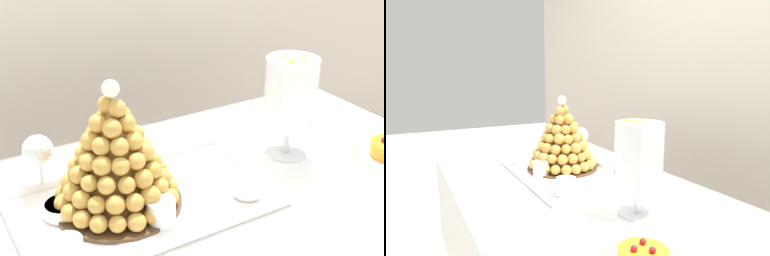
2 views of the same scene
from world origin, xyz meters
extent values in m
cube|color=silver|center=(0.00, 0.93, 1.25)|extent=(4.80, 0.10, 2.50)
cylinder|color=brown|center=(-0.59, -0.29, 0.39)|extent=(0.04, 0.04, 0.78)
cylinder|color=brown|center=(-0.59, 0.29, 0.39)|extent=(0.04, 0.04, 0.78)
cube|color=brown|center=(0.00, 0.00, 0.79)|extent=(1.29, 0.70, 0.02)
cube|color=white|center=(0.00, 0.00, 0.80)|extent=(1.35, 0.76, 0.00)
cube|color=white|center=(0.00, 0.38, 0.61)|extent=(1.35, 0.01, 0.38)
cube|color=white|center=(-0.68, 0.00, 0.61)|extent=(0.01, 0.76, 0.38)
cube|color=white|center=(-0.13, 0.01, 0.81)|extent=(0.55, 0.33, 0.01)
cube|color=white|center=(-0.13, -0.15, 0.82)|extent=(0.55, 0.01, 0.02)
cube|color=white|center=(-0.13, 0.18, 0.82)|extent=(0.55, 0.01, 0.02)
cube|color=white|center=(-0.41, 0.01, 0.82)|extent=(0.01, 0.33, 0.02)
cube|color=white|center=(0.14, 0.01, 0.82)|extent=(0.01, 0.33, 0.02)
cylinder|color=white|center=(-0.13, 0.01, 0.81)|extent=(0.30, 0.30, 0.00)
cylinder|color=#4C331E|center=(-0.19, 0.04, 0.82)|extent=(0.28, 0.28, 0.01)
cone|color=#AF7C35|center=(-0.19, 0.04, 0.94)|extent=(0.19, 0.19, 0.24)
sphere|color=gold|center=(-0.07, 0.04, 0.84)|extent=(0.04, 0.04, 0.04)
sphere|color=gold|center=(-0.08, 0.07, 0.84)|extent=(0.04, 0.04, 0.04)
sphere|color=gold|center=(-0.10, 0.11, 0.84)|extent=(0.04, 0.04, 0.04)
sphere|color=gold|center=(-0.12, 0.13, 0.84)|extent=(0.04, 0.04, 0.04)
sphere|color=gold|center=(-0.16, 0.15, 0.84)|extent=(0.04, 0.04, 0.04)
sphere|color=gold|center=(-0.20, 0.15, 0.84)|extent=(0.04, 0.04, 0.04)
sphere|color=gold|center=(-0.23, 0.14, 0.84)|extent=(0.04, 0.04, 0.04)
sphere|color=gold|center=(-0.27, 0.12, 0.84)|extent=(0.04, 0.04, 0.04)
sphere|color=gold|center=(-0.29, 0.09, 0.84)|extent=(0.04, 0.04, 0.04)
sphere|color=gold|center=(-0.30, 0.05, 0.84)|extent=(0.04, 0.04, 0.04)
sphere|color=gold|center=(-0.30, 0.02, 0.84)|extent=(0.04, 0.04, 0.04)
sphere|color=gold|center=(-0.29, -0.02, 0.84)|extent=(0.04, 0.04, 0.04)
sphere|color=gold|center=(-0.27, -0.05, 0.84)|extent=(0.04, 0.04, 0.04)
sphere|color=gold|center=(-0.23, -0.07, 0.84)|extent=(0.04, 0.04, 0.04)
sphere|color=gold|center=(-0.20, -0.08, 0.84)|extent=(0.04, 0.04, 0.04)
sphere|color=gold|center=(-0.16, -0.08, 0.84)|extent=(0.04, 0.04, 0.04)
sphere|color=gold|center=(-0.12, -0.06, 0.84)|extent=(0.04, 0.04, 0.04)
sphere|color=gold|center=(-0.10, -0.03, 0.84)|extent=(0.04, 0.04, 0.04)
sphere|color=gold|center=(-0.08, 0.00, 0.84)|extent=(0.04, 0.04, 0.04)
sphere|color=gold|center=(-0.10, 0.07, 0.87)|extent=(0.04, 0.04, 0.04)
sphere|color=gold|center=(-0.12, 0.10, 0.87)|extent=(0.04, 0.04, 0.04)
sphere|color=gold|center=(-0.15, 0.12, 0.87)|extent=(0.04, 0.04, 0.04)
sphere|color=gold|center=(-0.18, 0.13, 0.87)|extent=(0.04, 0.04, 0.04)
sphere|color=gold|center=(-0.22, 0.13, 0.87)|extent=(0.04, 0.04, 0.04)
sphere|color=gold|center=(-0.25, 0.11, 0.87)|extent=(0.04, 0.04, 0.04)
sphere|color=gold|center=(-0.28, 0.08, 0.87)|extent=(0.04, 0.04, 0.04)
sphere|color=gold|center=(-0.29, 0.04, 0.87)|extent=(0.04, 0.04, 0.04)
sphere|color=gold|center=(-0.28, 0.00, 0.87)|extent=(0.04, 0.04, 0.04)
sphere|color=gold|center=(-0.26, -0.03, 0.87)|extent=(0.04, 0.04, 0.04)
sphere|color=gold|center=(-0.23, -0.05, 0.87)|extent=(0.04, 0.04, 0.04)
sphere|color=gold|center=(-0.19, -0.06, 0.87)|extent=(0.04, 0.04, 0.04)
sphere|color=gold|center=(-0.15, -0.06, 0.87)|extent=(0.04, 0.04, 0.04)
sphere|color=gold|center=(-0.12, -0.04, 0.87)|extent=(0.04, 0.04, 0.04)
sphere|color=gold|center=(-0.10, -0.01, 0.87)|extent=(0.04, 0.04, 0.04)
sphere|color=gold|center=(-0.09, 0.03, 0.87)|extent=(0.04, 0.04, 0.04)
sphere|color=gold|center=(-0.13, 0.09, 0.91)|extent=(0.04, 0.04, 0.04)
sphere|color=gold|center=(-0.16, 0.11, 0.91)|extent=(0.04, 0.04, 0.04)
sphere|color=gold|center=(-0.20, 0.12, 0.91)|extent=(0.04, 0.04, 0.04)
sphere|color=gold|center=(-0.23, 0.10, 0.91)|extent=(0.04, 0.04, 0.04)
sphere|color=gold|center=(-0.26, 0.07, 0.91)|extent=(0.04, 0.04, 0.04)
sphere|color=gold|center=(-0.27, 0.04, 0.91)|extent=(0.04, 0.04, 0.04)
sphere|color=gold|center=(-0.26, 0.00, 0.91)|extent=(0.04, 0.04, 0.04)
sphere|color=gold|center=(-0.24, -0.03, 0.91)|extent=(0.04, 0.04, 0.04)
sphere|color=gold|center=(-0.20, -0.04, 0.91)|extent=(0.04, 0.04, 0.04)
sphere|color=gold|center=(-0.16, -0.04, 0.91)|extent=(0.04, 0.04, 0.04)
sphere|color=gold|center=(-0.13, -0.02, 0.91)|extent=(0.04, 0.04, 0.04)
sphere|color=gold|center=(-0.11, 0.01, 0.91)|extent=(0.04, 0.04, 0.04)
sphere|color=gold|center=(-0.11, 0.05, 0.91)|extent=(0.04, 0.04, 0.04)
sphere|color=gold|center=(-0.16, 0.09, 0.94)|extent=(0.04, 0.04, 0.04)
sphere|color=gold|center=(-0.19, 0.10, 0.94)|extent=(0.04, 0.04, 0.04)
sphere|color=gold|center=(-0.22, 0.09, 0.94)|extent=(0.04, 0.04, 0.04)
sphere|color=gold|center=(-0.25, 0.06, 0.94)|extent=(0.04, 0.04, 0.04)
sphere|color=gold|center=(-0.25, 0.02, 0.94)|extent=(0.04, 0.04, 0.04)
sphere|color=gold|center=(-0.23, -0.01, 0.94)|extent=(0.04, 0.04, 0.04)
sphere|color=gold|center=(-0.20, -0.03, 0.94)|extent=(0.04, 0.04, 0.04)
sphere|color=gold|center=(-0.17, -0.02, 0.94)|extent=(0.04, 0.04, 0.04)
sphere|color=gold|center=(-0.14, 0.00, 0.94)|extent=(0.04, 0.04, 0.04)
sphere|color=gold|center=(-0.12, 0.03, 0.94)|extent=(0.04, 0.04, 0.04)
sphere|color=gold|center=(-0.13, 0.06, 0.94)|extent=(0.04, 0.04, 0.04)
sphere|color=gold|center=(-0.18, 0.08, 0.98)|extent=(0.04, 0.04, 0.04)
sphere|color=gold|center=(-0.21, 0.07, 0.97)|extent=(0.04, 0.04, 0.04)
sphere|color=gold|center=(-0.23, 0.04, 0.97)|extent=(0.04, 0.04, 0.04)
sphere|color=gold|center=(-0.23, 0.01, 0.98)|extent=(0.04, 0.04, 0.04)
sphere|color=gold|center=(-0.20, -0.01, 0.98)|extent=(0.04, 0.04, 0.04)
sphere|color=gold|center=(-0.16, 0.00, 0.97)|extent=(0.04, 0.04, 0.04)
sphere|color=gold|center=(-0.14, 0.03, 0.97)|extent=(0.04, 0.04, 0.04)
sphere|color=gold|center=(-0.15, 0.06, 0.98)|extent=(0.04, 0.04, 0.04)
sphere|color=gold|center=(-0.19, 0.07, 1.01)|extent=(0.04, 0.04, 0.04)
sphere|color=gold|center=(-0.22, 0.04, 1.01)|extent=(0.04, 0.04, 0.04)
sphere|color=gold|center=(-0.20, 0.01, 1.01)|extent=(0.04, 0.04, 0.04)
sphere|color=gold|center=(-0.17, 0.01, 1.01)|extent=(0.04, 0.04, 0.04)
sphere|color=gold|center=(-0.16, 0.05, 1.01)|extent=(0.04, 0.04, 0.04)
sphere|color=gold|center=(-0.19, 0.05, 1.04)|extent=(0.04, 0.04, 0.04)
sphere|color=gold|center=(-0.18, 0.02, 1.04)|extent=(0.04, 0.04, 0.04)
sphere|color=white|center=(-0.19, 0.04, 1.08)|extent=(0.04, 0.04, 0.04)
cylinder|color=silver|center=(-0.34, -0.09, 0.83)|extent=(0.06, 0.06, 0.05)
cylinder|color=brown|center=(-0.34, -0.09, 0.82)|extent=(0.05, 0.05, 0.02)
cylinder|color=#8C603D|center=(-0.34, -0.09, 0.84)|extent=(0.05, 0.05, 0.01)
sphere|color=brown|center=(-0.33, -0.08, 0.85)|extent=(0.02, 0.02, 0.02)
cylinder|color=silver|center=(-0.14, -0.07, 0.84)|extent=(0.06, 0.06, 0.06)
cylinder|color=#F4EAC6|center=(-0.14, -0.07, 0.82)|extent=(0.05, 0.05, 0.02)
cylinder|color=white|center=(-0.14, -0.07, 0.84)|extent=(0.05, 0.05, 0.02)
sphere|color=brown|center=(-0.15, -0.07, 0.86)|extent=(0.02, 0.02, 0.02)
cylinder|color=silver|center=(0.08, -0.08, 0.84)|extent=(0.06, 0.06, 0.05)
cylinder|color=brown|center=(0.08, -0.08, 0.82)|extent=(0.06, 0.06, 0.02)
cylinder|color=#8C603D|center=(0.08, -0.08, 0.84)|extent=(0.06, 0.06, 0.02)
sphere|color=brown|center=(0.07, -0.08, 0.85)|extent=(0.02, 0.02, 0.02)
cylinder|color=white|center=(-0.30, 0.06, 0.82)|extent=(0.09, 0.09, 0.03)
cylinder|color=#F2CC59|center=(-0.30, 0.06, 0.84)|extent=(0.08, 0.08, 0.00)
cylinder|color=white|center=(0.28, 0.04, 0.81)|extent=(0.10, 0.10, 0.01)
cylinder|color=white|center=(0.28, 0.04, 0.85)|extent=(0.02, 0.02, 0.08)
cylinder|color=white|center=(0.28, 0.04, 0.97)|extent=(0.13, 0.13, 0.18)
cylinder|color=pink|center=(0.32, 0.04, 0.90)|extent=(0.07, 0.05, 0.07)
cylinder|color=yellow|center=(0.27, 0.06, 0.90)|extent=(0.05, 0.04, 0.05)
cylinder|color=#72B2E0|center=(0.27, 0.01, 0.90)|extent=(0.06, 0.04, 0.06)
cylinder|color=#72B2E0|center=(0.31, 0.06, 0.92)|extent=(0.05, 0.05, 0.05)
cylinder|color=#72B2E0|center=(0.27, 0.06, 0.92)|extent=(0.06, 0.05, 0.06)
cylinder|color=#E54C47|center=(0.26, 0.02, 0.92)|extent=(0.06, 0.05, 0.06)
cylinder|color=#F9A54C|center=(0.30, 0.02, 0.92)|extent=(0.05, 0.05, 0.04)
cylinder|color=yellow|center=(0.29, 0.06, 0.94)|extent=(0.04, 0.05, 0.04)
cylinder|color=#9ED860|center=(0.26, 0.06, 0.94)|extent=(0.06, 0.04, 0.06)
cylinder|color=pink|center=(0.28, 0.03, 0.94)|extent=(0.06, 0.04, 0.06)
cylinder|color=#72B2E0|center=(0.31, 0.03, 0.94)|extent=(0.06, 0.05, 0.04)
cylinder|color=yellow|center=(0.28, 0.07, 0.96)|extent=(0.06, 0.05, 0.06)
cylinder|color=#72B2E0|center=(0.26, 0.04, 0.96)|extent=(0.06, 0.05, 0.06)
cylinder|color=#E54C47|center=(0.28, 0.02, 0.96)|extent=(0.05, 0.05, 0.03)
cylinder|color=#F9A54C|center=(0.29, 0.04, 0.96)|extent=(0.07, 0.05, 0.07)
cylinder|color=#9ED860|center=(0.28, 0.05, 0.98)|extent=(0.06, 0.05, 0.06)
cylinder|color=#9ED860|center=(0.27, 0.03, 0.98)|extent=(0.05, 0.05, 0.05)
cylinder|color=yellow|center=(0.30, 0.02, 0.98)|extent=(0.05, 0.05, 0.05)
cylinder|color=pink|center=(0.29, 0.05, 0.98)|extent=(0.05, 0.04, 0.05)
cylinder|color=#E54C47|center=(0.25, 0.04, 1.00)|extent=(0.05, 0.05, 0.04)
cylinder|color=#D199D8|center=(0.29, 0.02, 1.00)|extent=(0.06, 0.05, 0.05)
cylinder|color=#E54C47|center=(0.32, 0.04, 1.00)|extent=(0.05, 0.05, 0.03)
cylinder|color=#F9A54C|center=(0.29, 0.06, 1.00)|extent=(0.06, 0.05, 0.05)
cylinder|color=#72B2E0|center=(0.26, 0.02, 1.03)|extent=(0.05, 0.05, 0.04)
cylinder|color=#72B2E0|center=(0.29, 0.02, 1.03)|extent=(0.07, 0.05, 0.07)
cylinder|color=brown|center=(0.31, 0.06, 1.03)|extent=(0.05, 0.05, 0.04)
cylinder|color=yellow|center=(0.27, 0.06, 1.03)|extent=(0.06, 0.05, 0.05)
cylinder|color=yellow|center=(0.27, 0.01, 1.05)|extent=(0.06, 0.05, 0.06)
cylinder|color=#9ED860|center=(0.30, 0.03, 1.05)|extent=(0.07, 0.05, 0.07)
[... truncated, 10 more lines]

